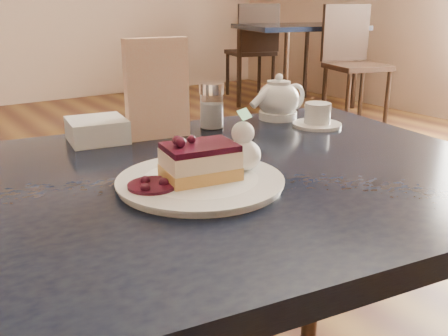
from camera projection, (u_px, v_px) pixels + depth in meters
main_table at (190, 217)px, 0.91m from camera, size 1.32×0.99×0.76m
dessert_plate at (200, 182)px, 0.84m from camera, size 0.28×0.28×0.01m
cheesecake_slice at (200, 162)px, 0.83m from camera, size 0.13×0.10×0.06m
whipped_cream at (243, 155)px, 0.88m from camera, size 0.06×0.06×0.06m
berry_sauce at (152, 186)px, 0.80m from camera, size 0.08×0.08×0.01m
tea_set at (286, 104)px, 1.29m from camera, size 0.19×0.24×0.11m
menu_card at (157, 89)px, 1.10m from camera, size 0.14×0.05×0.22m
sugar_shaker at (212, 105)px, 1.20m from camera, size 0.06×0.06×0.11m
napkin_stack at (97, 130)px, 1.10m from camera, size 0.14×0.14×0.05m
bg_table_far_right at (295, 100)px, 5.15m from camera, size 1.31×2.02×1.34m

